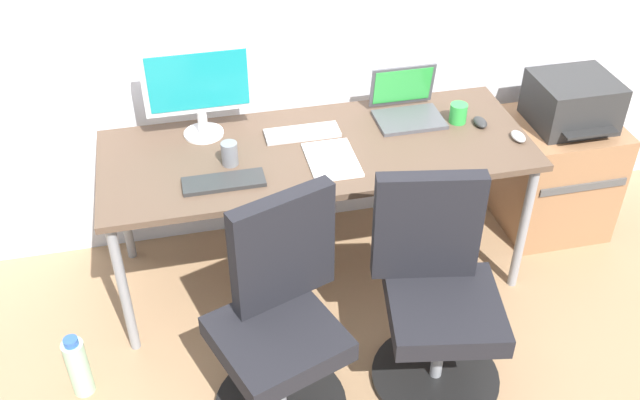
% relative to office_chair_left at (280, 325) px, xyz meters
% --- Properties ---
extents(ground_plane, '(5.28, 5.28, 0.00)m').
position_rel_office_chair_left_xyz_m(ground_plane, '(0.31, 0.73, -0.42)').
color(ground_plane, '#9E7A56').
extents(desk, '(1.91, 0.73, 0.73)m').
position_rel_office_chair_left_xyz_m(desk, '(0.31, 0.73, 0.25)').
color(desk, brown).
rests_on(desk, ground).
extents(office_chair_left, '(0.56, 0.56, 0.94)m').
position_rel_office_chair_left_xyz_m(office_chair_left, '(0.00, 0.00, 0.00)').
color(office_chair_left, black).
rests_on(office_chair_left, ground).
extents(office_chair_right, '(0.54, 0.54, 0.94)m').
position_rel_office_chair_left_xyz_m(office_chair_right, '(0.63, 0.00, 0.00)').
color(office_chair_right, black).
rests_on(office_chair_right, ground).
extents(side_cabinet, '(0.51, 0.51, 0.62)m').
position_rel_office_chair_left_xyz_m(side_cabinet, '(1.60, 0.83, -0.11)').
color(side_cabinet, '#996B47').
rests_on(side_cabinet, ground).
extents(printer, '(0.38, 0.40, 0.24)m').
position_rel_office_chair_left_xyz_m(printer, '(1.60, 0.83, 0.31)').
color(printer, '#2D2D2D').
rests_on(printer, side_cabinet).
extents(water_bottle_on_floor, '(0.09, 0.09, 0.31)m').
position_rel_office_chair_left_xyz_m(water_bottle_on_floor, '(-0.81, 0.21, -0.28)').
color(water_bottle_on_floor, '#A5D8B2').
rests_on(water_bottle_on_floor, ground).
extents(desktop_monitor, '(0.48, 0.18, 0.43)m').
position_rel_office_chair_left_xyz_m(desktop_monitor, '(-0.17, 0.95, 0.55)').
color(desktop_monitor, silver).
rests_on(desktop_monitor, desk).
extents(open_laptop, '(0.31, 0.26, 0.23)m').
position_rel_office_chair_left_xyz_m(open_laptop, '(0.78, 0.90, 0.36)').
color(open_laptop, '#4C4C51').
rests_on(open_laptop, desk).
extents(keyboard_by_monitor, '(0.34, 0.12, 0.02)m').
position_rel_office_chair_left_xyz_m(keyboard_by_monitor, '(-0.13, 0.54, 0.31)').
color(keyboard_by_monitor, '#2D2D2D').
rests_on(keyboard_by_monitor, desk).
extents(keyboard_by_laptop, '(0.34, 0.12, 0.02)m').
position_rel_office_chair_left_xyz_m(keyboard_by_laptop, '(0.27, 0.85, 0.31)').
color(keyboard_by_laptop, '#B7B7B7').
rests_on(keyboard_by_laptop, desk).
extents(mouse_by_monitor, '(0.06, 0.10, 0.03)m').
position_rel_office_chair_left_xyz_m(mouse_by_monitor, '(1.21, 0.59, 0.32)').
color(mouse_by_monitor, '#B7B7B7').
rests_on(mouse_by_monitor, desk).
extents(mouse_by_laptop, '(0.06, 0.10, 0.03)m').
position_rel_office_chair_left_xyz_m(mouse_by_laptop, '(1.09, 0.74, 0.32)').
color(mouse_by_laptop, '#2D2D2D').
rests_on(mouse_by_laptop, desk).
extents(coffee_mug, '(0.08, 0.08, 0.09)m').
position_rel_office_chair_left_xyz_m(coffee_mug, '(1.00, 0.80, 0.35)').
color(coffee_mug, green).
rests_on(coffee_mug, desk).
extents(pen_cup, '(0.07, 0.07, 0.10)m').
position_rel_office_chair_left_xyz_m(pen_cup, '(-0.08, 0.68, 0.35)').
color(pen_cup, slate).
rests_on(pen_cup, desk).
extents(paper_pile, '(0.21, 0.30, 0.01)m').
position_rel_office_chair_left_xyz_m(paper_pile, '(0.35, 0.61, 0.31)').
color(paper_pile, white).
rests_on(paper_pile, desk).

